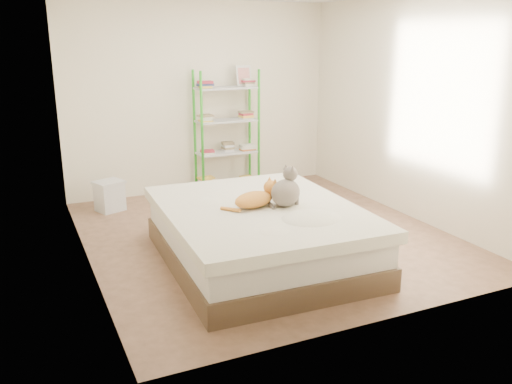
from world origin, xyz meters
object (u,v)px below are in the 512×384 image
bed (259,234)px  shelf_unit (227,134)px  grey_cat (286,187)px  white_bin (110,196)px  orange_cat (254,198)px  cardboard_box (283,195)px

bed → shelf_unit: 2.68m
grey_cat → shelf_unit: 2.67m
white_bin → bed: bearing=-65.0°
orange_cat → white_bin: (-0.98, 2.24, -0.47)m
bed → shelf_unit: bearing=77.3°
bed → grey_cat: bearing=-19.4°
bed → grey_cat: grey_cat is taller
bed → shelf_unit: shelf_unit is taller
cardboard_box → bed: bearing=-104.8°
grey_cat → cardboard_box: (0.78, 1.55, -0.60)m
bed → white_bin: (-1.05, 2.24, -0.09)m
orange_cat → cardboard_box: size_ratio=0.87×
bed → white_bin: size_ratio=5.46×
grey_cat → orange_cat: bearing=51.6°
grey_cat → white_bin: size_ratio=0.91×
grey_cat → cardboard_box: size_ratio=0.68×
cardboard_box → white_bin: (-2.06, 0.78, 0.04)m
shelf_unit → white_bin: (-1.72, -0.29, -0.62)m
orange_cat → bed: bearing=-10.0°
grey_cat → cardboard_box: 1.84m
bed → shelf_unit: size_ratio=1.32×
grey_cat → white_bin: grey_cat is taller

